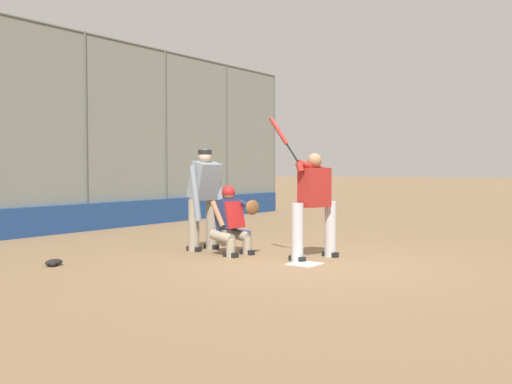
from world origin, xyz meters
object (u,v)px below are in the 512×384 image
Objects in this scene: batter_at_plate at (314,201)px; catcher_behind_plate at (232,219)px; umpire_home at (204,196)px; spare_bat_near_backstop at (242,231)px; fielding_glove_on_dirt at (54,263)px.

batter_at_plate is 1.94× the size of catcher_behind_plate.
umpire_home is (0.21, -2.06, 0.04)m from batter_at_plate.
catcher_behind_plate reaches higher than spare_bat_near_backstop.
umpire_home is 2.81m from fielding_glove_on_dirt.
catcher_behind_plate is at bearing -59.30° from batter_at_plate.
batter_at_plate is 1.27× the size of umpire_home.
fielding_glove_on_dirt is at bearing -65.72° from spare_bat_near_backstop.
catcher_behind_plate is 0.83m from umpire_home.
fielding_glove_on_dirt is at bearing -25.61° from catcher_behind_plate.
spare_bat_near_backstop is at bearing -175.11° from fielding_glove_on_dirt.
spare_bat_near_backstop is (-2.50, -3.24, -0.88)m from batter_at_plate.
fielding_glove_on_dirt is (2.55, -0.73, -0.90)m from umpire_home.
batter_at_plate is at bearing 103.48° from umpire_home.
batter_at_plate is 2.07m from umpire_home.
catcher_behind_plate is at bearing 148.33° from fielding_glove_on_dirt.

